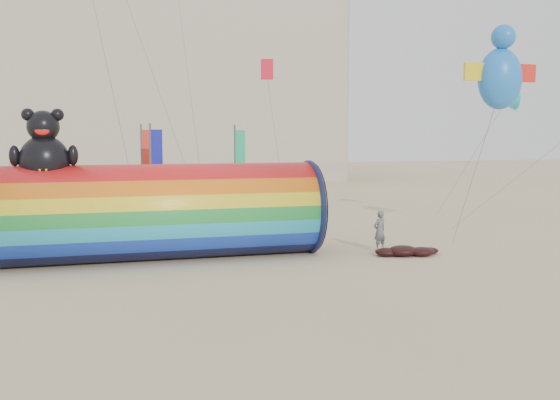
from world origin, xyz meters
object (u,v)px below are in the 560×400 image
object	(u,v)px
hotel_building	(28,75)
windsock_assembly	(156,209)
kite_handler	(380,231)
fabric_bundle	(407,251)

from	to	relation	value
hotel_building	windsock_assembly	size ratio (longest dim) A/B	4.93
kite_handler	fabric_bundle	xyz separation A→B (m)	(0.61, -1.19, -0.64)
hotel_building	fabric_bundle	bearing A→B (deg)	-67.70
windsock_assembly	fabric_bundle	xyz separation A→B (m)	(9.33, -1.97, -1.70)
windsock_assembly	hotel_building	bearing A→B (deg)	101.60
windsock_assembly	kite_handler	bearing A→B (deg)	-5.08
windsock_assembly	fabric_bundle	bearing A→B (deg)	-11.92
hotel_building	windsock_assembly	distance (m)	43.27
fabric_bundle	hotel_building	bearing A→B (deg)	112.30
hotel_building	fabric_bundle	world-z (taller)	hotel_building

